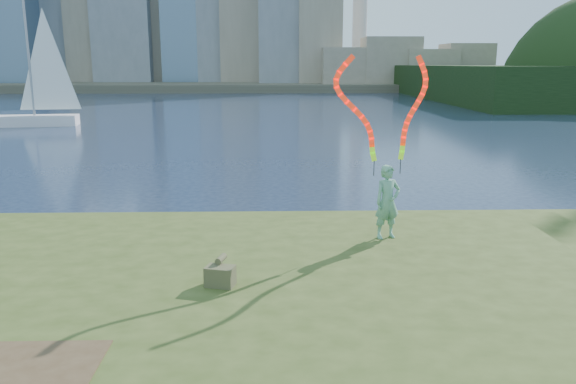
{
  "coord_description": "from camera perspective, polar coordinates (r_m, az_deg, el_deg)",
  "views": [
    {
      "loc": [
        1.42,
        -8.18,
        4.19
      ],
      "look_at": [
        1.67,
        1.0,
        2.09
      ],
      "focal_mm": 35.0,
      "sensor_mm": 36.0,
      "label": 1
    }
  ],
  "objects": [
    {
      "name": "ground",
      "position": [
        9.29,
        -10.47,
        -14.12
      ],
      "size": [
        320.0,
        320.0,
        0.0
      ],
      "primitive_type": "plane",
      "color": "#17233B",
      "rests_on": "ground"
    },
    {
      "name": "far_shore",
      "position": [
        103.25,
        -2.38,
        10.87
      ],
      "size": [
        320.0,
        40.0,
        1.2
      ],
      "primitive_type": "cube",
      "color": "#4E4939",
      "rests_on": "ground"
    },
    {
      "name": "woman_with_ribbons",
      "position": [
        11.11,
        10.16,
        2.63
      ],
      "size": [
        1.9,
        0.67,
        3.87
      ],
      "rotation": [
        0.0,
        0.0,
        0.32
      ],
      "color": "#157447",
      "rests_on": "grassy_knoll"
    },
    {
      "name": "canvas_bag",
      "position": [
        8.91,
        -6.9,
        -8.35
      ],
      "size": [
        0.5,
        0.56,
        0.42
      ],
      "rotation": [
        0.0,
        0.0,
        -0.26
      ],
      "color": "#4C5430",
      "rests_on": "grassy_knoll"
    },
    {
      "name": "sailboat",
      "position": [
        42.69,
        -24.05,
        8.23
      ],
      "size": [
        6.02,
        2.6,
        9.04
      ],
      "rotation": [
        0.0,
        0.0,
        0.15
      ],
      "color": "silver",
      "rests_on": "ground"
    }
  ]
}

